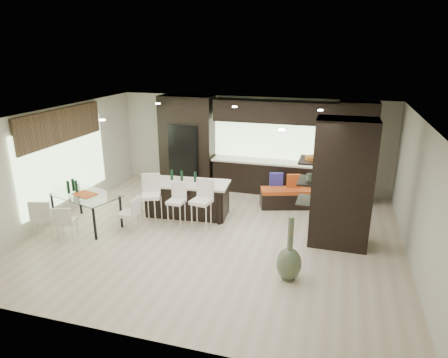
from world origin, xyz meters
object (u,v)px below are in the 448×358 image
(chair_near, at_px, (66,224))
(chair_far, at_px, (46,219))
(stool_left, at_px, (151,205))
(chair_end, at_px, (129,216))
(stool_mid, at_px, (176,209))
(floor_vase, at_px, (290,249))
(stool_right, at_px, (201,210))
(dining_table, at_px, (87,210))
(kitchen_island, at_px, (188,199))
(bench, at_px, (286,198))

(chair_near, bearing_deg, chair_far, 165.75)
(stool_left, relative_size, chair_end, 1.27)
(stool_left, relative_size, chair_near, 1.29)
(stool_left, distance_m, stool_mid, 0.63)
(floor_vase, bearing_deg, stool_right, 145.49)
(chair_end, bearing_deg, dining_table, 86.00)
(stool_left, xyz_separation_m, dining_table, (-1.41, -0.54, -0.09))
(kitchen_island, distance_m, stool_mid, 0.73)
(stool_mid, xyz_separation_m, dining_table, (-2.03, -0.57, -0.03))
(kitchen_island, height_order, floor_vase, floor_vase)
(chair_near, distance_m, chair_end, 1.33)
(stool_mid, distance_m, dining_table, 2.11)
(stool_right, distance_m, floor_vase, 2.68)
(bench, height_order, floor_vase, floor_vase)
(kitchen_island, relative_size, dining_table, 1.25)
(stool_mid, xyz_separation_m, bench, (2.30, 1.92, -0.17))
(kitchen_island, bearing_deg, chair_end, -130.97)
(stool_mid, height_order, floor_vase, floor_vase)
(chair_end, bearing_deg, stool_left, -33.10)
(stool_mid, distance_m, chair_end, 1.09)
(floor_vase, relative_size, chair_near, 1.64)
(bench, distance_m, chair_near, 5.41)
(bench, relative_size, chair_end, 1.74)
(bench, xyz_separation_m, floor_vase, (0.53, -3.46, 0.36))
(stool_mid, height_order, chair_end, stool_mid)
(bench, bearing_deg, chair_near, -160.73)
(stool_right, bearing_deg, stool_left, -170.13)
(stool_left, distance_m, chair_near, 1.91)
(chair_far, bearing_deg, stool_mid, 10.96)
(stool_left, bearing_deg, dining_table, -179.30)
(stool_left, xyz_separation_m, chair_far, (-1.92, -1.31, -0.06))
(stool_left, height_order, dining_table, stool_left)
(kitchen_island, xyz_separation_m, chair_far, (-2.54, -2.07, -0.00))
(stool_mid, bearing_deg, stool_right, 1.82)
(kitchen_island, relative_size, chair_near, 2.72)
(chair_far, bearing_deg, chair_near, -13.91)
(floor_vase, distance_m, chair_end, 3.89)
(kitchen_island, bearing_deg, chair_near, -140.26)
(kitchen_island, bearing_deg, stool_mid, -95.35)
(chair_end, bearing_deg, chair_far, 111.45)
(stool_left, bearing_deg, bench, 13.11)
(stool_right, bearing_deg, stool_mid, -172.50)
(bench, bearing_deg, stool_mid, -157.66)
(stool_left, xyz_separation_m, floor_vase, (3.46, -1.51, 0.13))
(chair_end, bearing_deg, chair_near, 119.93)
(stool_right, distance_m, chair_end, 1.65)
(stool_mid, distance_m, floor_vase, 3.23)
(kitchen_island, distance_m, chair_end, 1.60)
(bench, bearing_deg, chair_end, -159.84)
(chair_near, bearing_deg, stool_right, 8.71)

